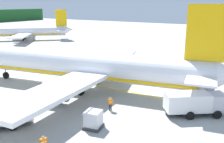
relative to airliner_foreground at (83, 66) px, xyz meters
The scene contains 9 objects.
ground 27.27m from the airliner_foreground, 76.12° to the left, with size 240.00×320.00×0.20m, color #A8A8A3.
airliner_foreground is the anchor object (origin of this frame).
airliner_mid_apron 56.97m from the airliner_foreground, 60.15° to the left, with size 26.36×27.88×10.04m.
service_truck_fuel 13.76m from the airliner_foreground, behind, with size 6.06×4.88×2.90m.
service_truck_catering 16.05m from the airliner_foreground, 91.58° to the right, with size 5.72×6.55×2.55m.
cargo_container_near 12.48m from the airliner_foreground, 136.79° to the right, with size 2.01×2.01×1.92m.
crew_marshaller 9.08m from the airliner_foreground, 120.82° to the right, with size 0.49×0.48×1.61m.
crew_loader_left 6.75m from the airliner_foreground, 167.46° to the right, with size 0.56×0.42×1.76m.
apron_guide_line 6.06m from the airliner_foreground, 62.10° to the right, with size 0.30×60.00×0.01m, color yellow.
Camera 1 is at (-33.65, -0.48, 11.87)m, focal length 40.75 mm.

